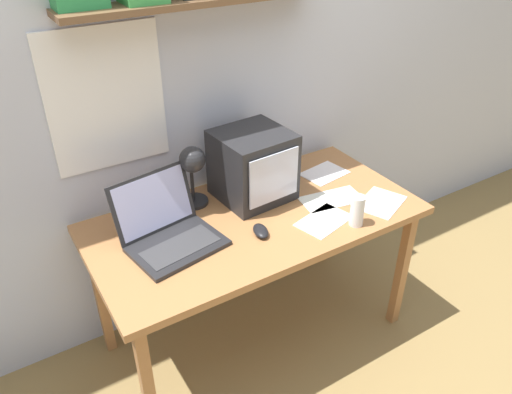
% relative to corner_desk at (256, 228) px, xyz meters
% --- Properties ---
extents(ground_plane, '(12.00, 12.00, 0.00)m').
position_rel_corner_desk_xyz_m(ground_plane, '(0.00, 0.00, -0.67)').
color(ground_plane, olive).
extents(back_wall, '(5.60, 0.24, 2.60)m').
position_rel_corner_desk_xyz_m(back_wall, '(-0.00, 0.43, 0.64)').
color(back_wall, silver).
rests_on(back_wall, ground_plane).
extents(corner_desk, '(1.47, 0.73, 0.74)m').
position_rel_corner_desk_xyz_m(corner_desk, '(0.00, 0.00, 0.00)').
color(corner_desk, '#AA7040').
rests_on(corner_desk, ground_plane).
extents(crt_monitor, '(0.34, 0.33, 0.32)m').
position_rel_corner_desk_xyz_m(crt_monitor, '(0.08, 0.16, 0.23)').
color(crt_monitor, '#232326').
rests_on(crt_monitor, corner_desk).
extents(laptop, '(0.41, 0.38, 0.26)m').
position_rel_corner_desk_xyz_m(laptop, '(-0.40, 0.04, 0.13)').
color(laptop, '#232326').
rests_on(laptop, corner_desk).
extents(desk_lamp, '(0.14, 0.19, 0.32)m').
position_rel_corner_desk_xyz_m(desk_lamp, '(-0.20, 0.19, 0.28)').
color(desk_lamp, '#232326').
rests_on(desk_lamp, corner_desk).
extents(juice_glass, '(0.06, 0.06, 0.14)m').
position_rel_corner_desk_xyz_m(juice_glass, '(0.33, -0.28, 0.13)').
color(juice_glass, white).
rests_on(juice_glass, corner_desk).
extents(computer_mouse, '(0.08, 0.12, 0.03)m').
position_rel_corner_desk_xyz_m(computer_mouse, '(-0.05, -0.12, 0.08)').
color(computer_mouse, black).
rests_on(computer_mouse, corner_desk).
extents(open_notebook, '(0.24, 0.19, 0.00)m').
position_rel_corner_desk_xyz_m(open_notebook, '(0.50, 0.14, 0.07)').
color(open_notebook, white).
rests_on(open_notebook, corner_desk).
extents(loose_paper_near_laptop, '(0.31, 0.19, 0.00)m').
position_rel_corner_desk_xyz_m(loose_paper_near_laptop, '(0.37, -0.07, 0.07)').
color(loose_paper_near_laptop, white).
rests_on(loose_paper_near_laptop, corner_desk).
extents(printed_handout, '(0.28, 0.25, 0.00)m').
position_rel_corner_desk_xyz_m(printed_handout, '(0.55, -0.21, 0.07)').
color(printed_handout, white).
rests_on(printed_handout, corner_desk).
extents(loose_paper_near_monitor, '(0.27, 0.21, 0.00)m').
position_rel_corner_desk_xyz_m(loose_paper_near_monitor, '(0.23, -0.19, 0.07)').
color(loose_paper_near_monitor, white).
rests_on(loose_paper_near_monitor, corner_desk).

